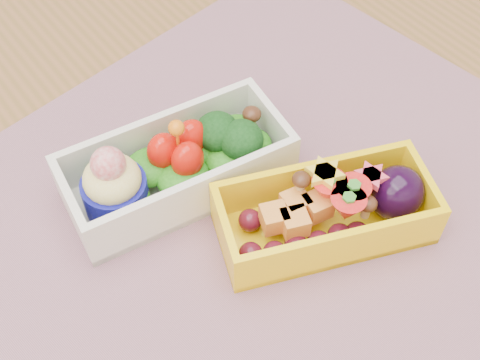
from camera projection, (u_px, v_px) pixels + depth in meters
table at (186, 272)px, 0.64m from camera, size 1.20×0.80×0.75m
placemat at (237, 215)px, 0.56m from camera, size 0.64×0.52×0.00m
bento_white at (176, 167)px, 0.55m from camera, size 0.20×0.11×0.08m
bento_yellow at (330, 211)px, 0.52m from camera, size 0.19×0.14×0.06m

